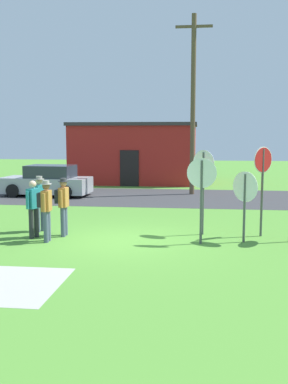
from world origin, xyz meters
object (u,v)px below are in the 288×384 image
at_px(person_with_sunhat, 33,206).
at_px(person_holding_notes, 40,200).
at_px(stop_sign_leaning_left, 245,194).
at_px(stop_sign_rear_right, 203,177).
at_px(person_near_signs, 46,206).
at_px(parked_car_on_street, 47,182).
at_px(person_in_teal, 63,203).
at_px(stop_sign_far_back, 202,185).
at_px(utility_pole, 193,102).
at_px(stop_sign_rear_left, 263,175).

bearing_deg(person_with_sunhat, person_holding_notes, 97.57).
xyz_separation_m(stop_sign_leaning_left, stop_sign_rear_right, (-1.15, 0.84, 0.39)).
bearing_deg(person_near_signs, person_with_sunhat, 142.17).
relative_size(stop_sign_leaning_left, person_with_sunhat, 1.18).
xyz_separation_m(parked_car_on_street, person_holding_notes, (2.52, -8.03, 0.30)).
xyz_separation_m(stop_sign_rear_right, person_in_teal, (-4.13, -0.69, -0.74)).
distance_m(parked_car_on_street, person_holding_notes, 8.42).
bearing_deg(stop_sign_far_back, stop_sign_rear_right, 87.11).
bearing_deg(person_with_sunhat, stop_sign_leaning_left, 1.83).
bearing_deg(parked_car_on_street, person_in_teal, -68.20).
xyz_separation_m(utility_pole, person_near_signs, (-3.94, -10.70, -3.58)).
bearing_deg(stop_sign_rear_right, stop_sign_rear_left, -0.63).
bearing_deg(stop_sign_far_back, person_with_sunhat, 178.37).
xyz_separation_m(person_in_teal, person_near_signs, (-0.27, -0.75, 0.00)).
xyz_separation_m(stop_sign_far_back, stop_sign_rear_right, (0.06, 1.17, 0.11)).
height_order(stop_sign_leaning_left, person_in_teal, stop_sign_leaning_left).
distance_m(stop_sign_rear_left, person_holding_notes, 6.81).
relative_size(utility_pole, person_near_signs, 5.07).
bearing_deg(stop_sign_leaning_left, stop_sign_rear_left, 54.76).
bearing_deg(person_near_signs, stop_sign_leaning_left, 6.15).
height_order(person_with_sunhat, person_near_signs, person_near_signs).
distance_m(stop_sign_rear_right, stop_sign_rear_left, 1.73).
relative_size(utility_pole, stop_sign_leaning_left, 4.40).
bearing_deg(utility_pole, stop_sign_rear_right, -87.19).
bearing_deg(stop_sign_leaning_left, stop_sign_far_back, -164.63).
relative_size(person_holding_notes, person_near_signs, 1.00).
bearing_deg(utility_pole, parked_car_on_street, -168.79).
distance_m(stop_sign_rear_left, person_in_teal, 5.95).
bearing_deg(utility_pole, person_near_signs, -110.21).
xyz_separation_m(stop_sign_leaning_left, person_with_sunhat, (-6.06, -0.19, -0.41)).
relative_size(stop_sign_leaning_left, person_near_signs, 1.15).
bearing_deg(person_holding_notes, stop_sign_far_back, -11.42).
height_order(utility_pole, parked_car_on_street, utility_pole).
bearing_deg(stop_sign_rear_left, stop_sign_rear_right, 179.37).
distance_m(utility_pole, stop_sign_far_back, 10.85).
bearing_deg(person_near_signs, parked_car_on_street, 108.72).
bearing_deg(stop_sign_far_back, person_near_signs, -176.49).
relative_size(stop_sign_rear_right, person_in_teal, 1.47).
height_order(utility_pole, stop_sign_leaning_left, utility_pole).
relative_size(parked_car_on_street, person_in_teal, 2.54).
bearing_deg(stop_sign_rear_left, person_near_signs, -166.95).
bearing_deg(person_with_sunhat, person_in_teal, 23.88).
xyz_separation_m(parked_car_on_street, person_with_sunhat, (2.63, -8.89, 0.26)).
bearing_deg(person_holding_notes, stop_sign_rear_left, 1.27).
relative_size(stop_sign_far_back, person_in_teal, 1.37).
distance_m(stop_sign_leaning_left, person_near_signs, 5.58).
bearing_deg(parked_car_on_street, stop_sign_rear_left, -40.35).
relative_size(parked_car_on_street, stop_sign_rear_left, 1.66).
bearing_deg(person_in_teal, person_near_signs, -109.53).
bearing_deg(person_holding_notes, stop_sign_leaning_left, -6.21).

